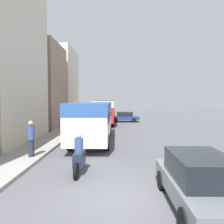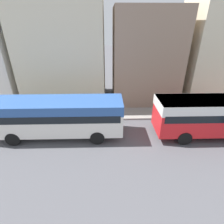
# 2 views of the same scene
# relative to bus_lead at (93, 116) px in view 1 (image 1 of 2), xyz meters

# --- Properties ---
(ground_plane) EXTENTS (120.00, 120.00, 0.00)m
(ground_plane) POSITION_rel_bus_lead_xyz_m (1.86, -9.35, -1.87)
(ground_plane) COLOR #515156
(building_far_terrace) EXTENTS (5.86, 6.48, 8.99)m
(building_far_terrace) POSITION_rel_bus_lead_xyz_m (-7.27, 7.52, 2.63)
(building_far_terrace) COLOR gray
(building_far_terrace) RESTS_ON ground_plane
(building_end_row) EXTENTS (5.17, 7.79, 10.18)m
(building_end_row) POSITION_rel_bus_lead_xyz_m (-6.93, 15.46, 3.22)
(building_end_row) COLOR beige
(building_end_row) RESTS_ON ground_plane
(bus_lead) EXTENTS (2.53, 9.39, 2.86)m
(bus_lead) POSITION_rel_bus_lead_xyz_m (0.00, 0.00, 0.00)
(bus_lead) COLOR silver
(bus_lead) RESTS_ON ground_plane
(bus_following) EXTENTS (2.50, 9.49, 2.92)m
(bus_following) POSITION_rel_bus_lead_xyz_m (0.24, 11.86, 0.04)
(bus_following) COLOR red
(bus_following) RESTS_ON ground_plane
(motorcycle_behind_lead) EXTENTS (0.38, 2.24, 1.73)m
(motorcycle_behind_lead) POSITION_rel_bus_lead_xyz_m (0.13, -6.93, -1.18)
(motorcycle_behind_lead) COLOR #1E2338
(motorcycle_behind_lead) RESTS_ON ground_plane
(car_crossing) EXTENTS (3.93, 1.87, 1.40)m
(car_crossing) POSITION_rel_bus_lead_xyz_m (2.88, 14.15, -1.13)
(car_crossing) COLOR navy
(car_crossing) RESTS_ON ground_plane
(car_far_curb) EXTENTS (1.80, 4.12, 1.53)m
(car_far_curb) POSITION_rel_bus_lead_xyz_m (4.02, -9.85, -1.08)
(car_far_curb) COLOR slate
(car_far_curb) RESTS_ON ground_plane
(pedestrian_near_curb) EXTENTS (0.37, 0.37, 1.84)m
(pedestrian_near_curb) POSITION_rel_bus_lead_xyz_m (-2.67, -4.94, -0.77)
(pedestrian_near_curb) COLOR #232838
(pedestrian_near_curb) RESTS_ON sidewalk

